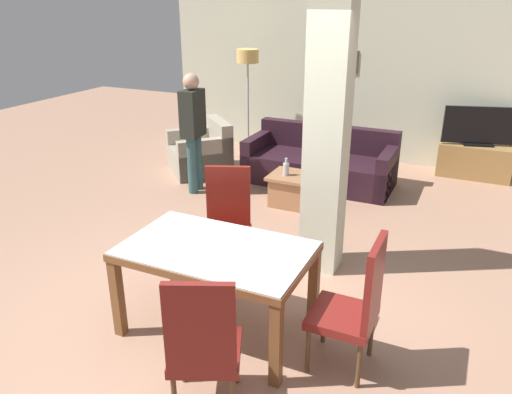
{
  "coord_description": "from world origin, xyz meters",
  "views": [
    {
      "loc": [
        1.76,
        -3.04,
        2.62
      ],
      "look_at": [
        0.0,
        0.76,
        0.91
      ],
      "focal_mm": 35.0,
      "sensor_mm": 36.0,
      "label": 1
    }
  ],
  "objects_px": {
    "bottle": "(286,169)",
    "standing_person": "(193,125)",
    "sofa": "(320,165)",
    "dining_chair_near_right": "(203,344)",
    "armchair": "(202,154)",
    "dining_chair_far_left": "(228,220)",
    "tv_screen": "(480,127)",
    "dining_table": "(216,265)",
    "coffee_table": "(293,189)",
    "floor_lamp": "(248,66)",
    "dining_chair_head_right": "(356,304)",
    "tv_stand": "(474,161)"
  },
  "relations": [
    {
      "from": "bottle",
      "to": "standing_person",
      "type": "relative_size",
      "value": 0.14
    },
    {
      "from": "sofa",
      "to": "standing_person",
      "type": "distance_m",
      "value": 1.97
    },
    {
      "from": "dining_chair_near_right",
      "to": "armchair",
      "type": "bearing_deg",
      "value": 97.02
    },
    {
      "from": "dining_chair_far_left",
      "to": "tv_screen",
      "type": "height_order",
      "value": "tv_screen"
    },
    {
      "from": "dining_table",
      "to": "dining_chair_far_left",
      "type": "height_order",
      "value": "dining_chair_far_left"
    },
    {
      "from": "coffee_table",
      "to": "bottle",
      "type": "distance_m",
      "value": 0.31
    },
    {
      "from": "coffee_table",
      "to": "floor_lamp",
      "type": "xyz_separation_m",
      "value": [
        -1.56,
        1.85,
        1.3
      ]
    },
    {
      "from": "dining_chair_head_right",
      "to": "floor_lamp",
      "type": "bearing_deg",
      "value": 33.73
    },
    {
      "from": "bottle",
      "to": "standing_person",
      "type": "xyz_separation_m",
      "value": [
        -1.36,
        -0.05,
        0.45
      ]
    },
    {
      "from": "dining_table",
      "to": "armchair",
      "type": "bearing_deg",
      "value": 122.45
    },
    {
      "from": "tv_screen",
      "to": "dining_table",
      "type": "bearing_deg",
      "value": 54.91
    },
    {
      "from": "armchair",
      "to": "standing_person",
      "type": "bearing_deg",
      "value": 157.95
    },
    {
      "from": "sofa",
      "to": "floor_lamp",
      "type": "xyz_separation_m",
      "value": [
        -1.61,
        0.88,
        1.24
      ]
    },
    {
      "from": "dining_table",
      "to": "dining_chair_near_right",
      "type": "height_order",
      "value": "dining_chair_near_right"
    },
    {
      "from": "bottle",
      "to": "dining_chair_head_right",
      "type": "bearing_deg",
      "value": -59.22
    },
    {
      "from": "coffee_table",
      "to": "tv_screen",
      "type": "distance_m",
      "value": 3.1
    },
    {
      "from": "dining_table",
      "to": "coffee_table",
      "type": "bearing_deg",
      "value": 97.91
    },
    {
      "from": "bottle",
      "to": "floor_lamp",
      "type": "distance_m",
      "value": 2.61
    },
    {
      "from": "dining_chair_near_right",
      "to": "tv_screen",
      "type": "xyz_separation_m",
      "value": [
        1.37,
        5.78,
        0.23
      ]
    },
    {
      "from": "dining_chair_far_left",
      "to": "standing_person",
      "type": "bearing_deg",
      "value": -72.98
    },
    {
      "from": "dining_table",
      "to": "dining_chair_head_right",
      "type": "bearing_deg",
      "value": 0.0
    },
    {
      "from": "coffee_table",
      "to": "tv_screen",
      "type": "bearing_deg",
      "value": 45.74
    },
    {
      "from": "standing_person",
      "to": "tv_screen",
      "type": "bearing_deg",
      "value": 118.44
    },
    {
      "from": "coffee_table",
      "to": "tv_screen",
      "type": "relative_size",
      "value": 0.59
    },
    {
      "from": "sofa",
      "to": "floor_lamp",
      "type": "bearing_deg",
      "value": -28.67
    },
    {
      "from": "dining_chair_far_left",
      "to": "bottle",
      "type": "bearing_deg",
      "value": -109.3
    },
    {
      "from": "tv_screen",
      "to": "floor_lamp",
      "type": "bearing_deg",
      "value": -10.65
    },
    {
      "from": "coffee_table",
      "to": "sofa",
      "type": "bearing_deg",
      "value": 87.06
    },
    {
      "from": "tv_stand",
      "to": "floor_lamp",
      "type": "height_order",
      "value": "floor_lamp"
    },
    {
      "from": "tv_stand",
      "to": "coffee_table",
      "type": "bearing_deg",
      "value": -134.26
    },
    {
      "from": "sofa",
      "to": "dining_chair_head_right",
      "type": "bearing_deg",
      "value": 111.53
    },
    {
      "from": "armchair",
      "to": "dining_chair_head_right",
      "type": "bearing_deg",
      "value": 177.74
    },
    {
      "from": "floor_lamp",
      "to": "tv_stand",
      "type": "bearing_deg",
      "value": 5.05
    },
    {
      "from": "dining_chair_head_right",
      "to": "dining_chair_far_left",
      "type": "bearing_deg",
      "value": 59.48
    },
    {
      "from": "dining_table",
      "to": "armchair",
      "type": "distance_m",
      "value": 4.07
    },
    {
      "from": "bottle",
      "to": "tv_screen",
      "type": "relative_size",
      "value": 0.22
    },
    {
      "from": "dining_chair_head_right",
      "to": "standing_person",
      "type": "distance_m",
      "value": 4.0
    },
    {
      "from": "bottle",
      "to": "floor_lamp",
      "type": "relative_size",
      "value": 0.13
    },
    {
      "from": "dining_chair_near_right",
      "to": "dining_table",
      "type": "bearing_deg",
      "value": 90.0
    },
    {
      "from": "dining_table",
      "to": "tv_screen",
      "type": "height_order",
      "value": "tv_screen"
    },
    {
      "from": "dining_chair_head_right",
      "to": "standing_person",
      "type": "height_order",
      "value": "standing_person"
    },
    {
      "from": "sofa",
      "to": "standing_person",
      "type": "xyz_separation_m",
      "value": [
        -1.5,
        -1.08,
        0.68
      ]
    },
    {
      "from": "armchair",
      "to": "coffee_table",
      "type": "relative_size",
      "value": 1.96
    },
    {
      "from": "bottle",
      "to": "standing_person",
      "type": "height_order",
      "value": "standing_person"
    },
    {
      "from": "bottle",
      "to": "tv_screen",
      "type": "xyz_separation_m",
      "value": [
        2.21,
        2.23,
        0.29
      ]
    },
    {
      "from": "bottle",
      "to": "dining_chair_far_left",
      "type": "bearing_deg",
      "value": -86.73
    },
    {
      "from": "dining_chair_head_right",
      "to": "bottle",
      "type": "distance_m",
      "value": 3.15
    },
    {
      "from": "bottle",
      "to": "tv_stand",
      "type": "distance_m",
      "value": 3.15
    },
    {
      "from": "tv_stand",
      "to": "bottle",
      "type": "bearing_deg",
      "value": -134.78
    },
    {
      "from": "dining_chair_head_right",
      "to": "tv_stand",
      "type": "height_order",
      "value": "dining_chair_head_right"
    }
  ]
}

